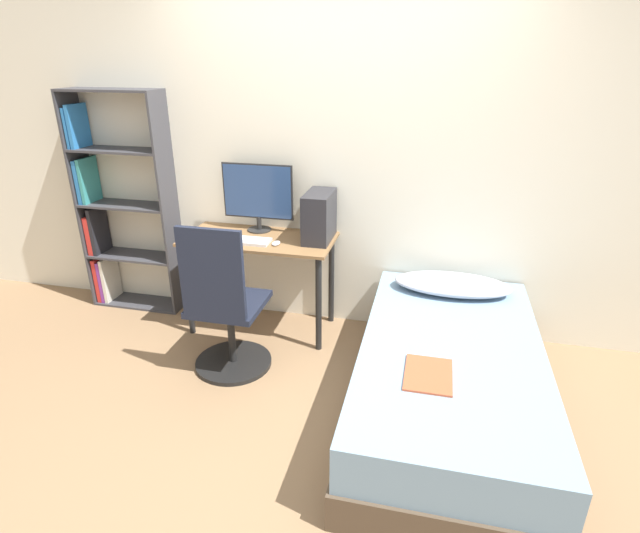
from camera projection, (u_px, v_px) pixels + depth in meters
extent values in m
plane|color=#846647|center=(286.00, 434.00, 2.82)|extent=(14.00, 14.00, 0.00)
cube|color=silver|center=(338.00, 163.00, 3.58)|extent=(8.00, 0.05, 2.50)
cube|color=brown|center=(259.00, 239.00, 3.64)|extent=(1.10, 0.53, 0.02)
cylinder|color=black|center=(188.00, 290.00, 3.70)|extent=(0.04, 0.04, 0.72)
cylinder|color=black|center=(319.00, 305.00, 3.49)|extent=(0.04, 0.04, 0.72)
cylinder|color=black|center=(212.00, 268.00, 4.08)|extent=(0.04, 0.04, 0.72)
cylinder|color=black|center=(331.00, 280.00, 3.87)|extent=(0.04, 0.04, 0.72)
cube|color=#38383D|center=(86.00, 202.00, 4.02)|extent=(0.02, 0.26, 1.74)
cube|color=#38383D|center=(170.00, 208.00, 3.87)|extent=(0.02, 0.26, 1.74)
cube|color=#38383D|center=(142.00, 302.00, 4.29)|extent=(0.73, 0.26, 0.02)
cube|color=#38383D|center=(135.00, 256.00, 4.12)|extent=(0.73, 0.26, 0.02)
cube|color=#38383D|center=(127.00, 205.00, 3.95)|extent=(0.73, 0.26, 0.02)
cube|color=#38383D|center=(118.00, 150.00, 3.77)|extent=(0.73, 0.26, 0.02)
cube|color=#38383D|center=(109.00, 90.00, 3.60)|extent=(0.73, 0.26, 0.02)
cube|color=red|center=(104.00, 277.00, 4.28)|extent=(0.04, 0.22, 0.38)
cube|color=#7A338E|center=(108.00, 279.00, 4.28)|extent=(0.03, 0.22, 0.36)
cube|color=beige|center=(111.00, 278.00, 4.26)|extent=(0.03, 0.22, 0.38)
cube|color=red|center=(96.00, 233.00, 4.12)|extent=(0.04, 0.22, 0.32)
cube|color=black|center=(99.00, 230.00, 4.10)|extent=(0.03, 0.22, 0.39)
cube|color=#2870B7|center=(85.00, 180.00, 3.95)|extent=(0.03, 0.22, 0.34)
cube|color=teal|center=(89.00, 180.00, 3.94)|extent=(0.03, 0.22, 0.35)
cube|color=#2870B7|center=(75.00, 127.00, 3.79)|extent=(0.02, 0.22, 0.30)
cube|color=#2870B7|center=(78.00, 126.00, 3.77)|extent=(0.03, 0.22, 0.32)
cylinder|color=black|center=(234.00, 362.00, 3.44)|extent=(0.52, 0.52, 0.03)
cylinder|color=black|center=(231.00, 334.00, 3.36)|extent=(0.05, 0.05, 0.42)
cube|color=black|center=(229.00, 304.00, 3.26)|extent=(0.45, 0.45, 0.04)
cube|color=black|center=(212.00, 274.00, 2.96)|extent=(0.41, 0.04, 0.57)
cube|color=#4C3D2D|center=(446.00, 397.00, 2.96)|extent=(1.04, 1.94, 0.21)
cube|color=#708EA8|center=(450.00, 364.00, 2.87)|extent=(1.01, 1.90, 0.25)
ellipsoid|color=#B2B7C6|center=(452.00, 284.00, 3.43)|extent=(0.79, 0.36, 0.11)
cube|color=#B24C2D|center=(428.00, 374.00, 2.55)|extent=(0.24, 0.32, 0.01)
cylinder|color=black|center=(259.00, 230.00, 3.79)|extent=(0.18, 0.18, 0.01)
cylinder|color=black|center=(259.00, 223.00, 3.77)|extent=(0.04, 0.04, 0.10)
cube|color=black|center=(258.00, 191.00, 3.67)|extent=(0.54, 0.01, 0.41)
cube|color=navy|center=(257.00, 192.00, 3.67)|extent=(0.51, 0.01, 0.39)
cube|color=silver|center=(243.00, 240.00, 3.55)|extent=(0.39, 0.15, 0.02)
cube|color=#232328|center=(319.00, 216.00, 3.53)|extent=(0.18, 0.35, 0.35)
ellipsoid|color=silver|center=(276.00, 243.00, 3.50)|extent=(0.06, 0.09, 0.02)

